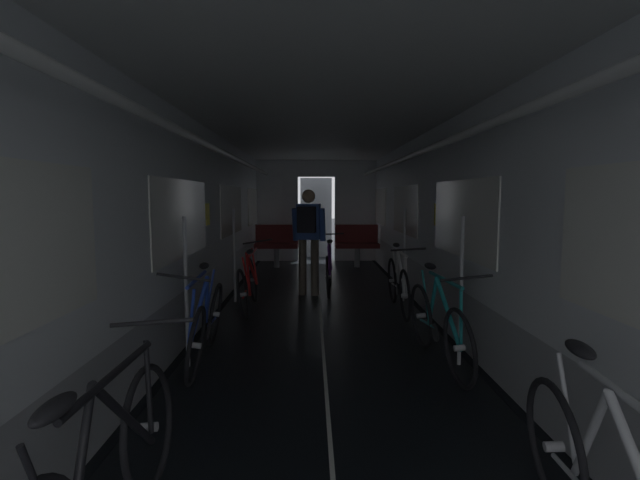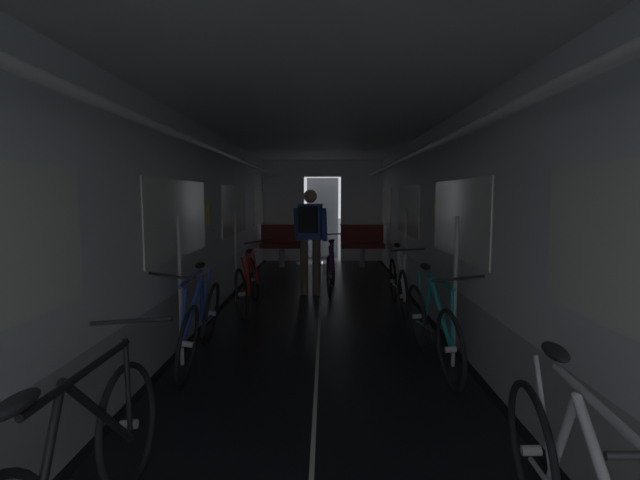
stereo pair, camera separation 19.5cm
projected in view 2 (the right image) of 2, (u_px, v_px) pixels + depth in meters
train_car_shell at (319, 187)px, 5.57m from camera, size 3.14×12.34×2.57m
bench_seat_far_left at (282, 242)px, 10.15m from camera, size 0.98×0.51×0.95m
bench_seat_far_right at (362, 242)px, 10.12m from camera, size 0.98×0.51×0.95m
bicycle_blue at (200, 322)px, 4.35m from camera, size 0.44×1.69×0.96m
bicycle_red at (249, 283)px, 6.29m from camera, size 0.44×1.69×0.96m
bicycle_teal at (432, 326)px, 4.21m from camera, size 0.44×1.69×0.95m
bicycle_black at (76, 474)px, 1.96m from camera, size 0.44×1.69×0.95m
bicycle_white at (398, 284)px, 6.18m from camera, size 0.44×1.69×0.94m
person_cyclist_aisle at (310, 232)px, 7.16m from camera, size 0.55×0.43×1.69m
bicycle_purple_in_aisle at (331, 269)px, 7.48m from camera, size 0.44×1.69×0.94m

